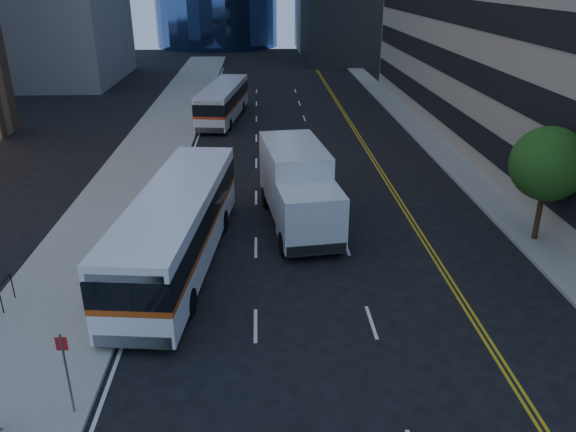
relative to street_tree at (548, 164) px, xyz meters
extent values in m
plane|color=black|center=(-9.00, -8.00, -3.64)|extent=(160.00, 160.00, 0.00)
cube|color=gray|center=(-19.50, 17.00, -3.57)|extent=(5.00, 90.00, 0.15)
cube|color=gray|center=(0.00, 17.00, -3.57)|extent=(2.00, 90.00, 0.15)
cylinder|color=#332114|center=(0.00, 0.00, -2.39)|extent=(0.24, 0.24, 2.20)
sphere|color=#134313|center=(0.00, 0.00, 0.01)|extent=(3.20, 3.20, 3.20)
cube|color=white|center=(-15.60, -1.39, -2.71)|extent=(4.05, 12.64, 1.14)
cube|color=#BF4812|center=(-15.60, -1.39, -2.04)|extent=(4.08, 12.66, 0.23)
cube|color=black|center=(-15.60, -1.39, -1.47)|extent=(4.08, 12.66, 0.93)
cube|color=white|center=(-15.60, -1.39, -0.69)|extent=(4.05, 12.64, 0.52)
cylinder|color=black|center=(-17.23, -4.96, -3.12)|extent=(0.42, 1.06, 1.03)
cylinder|color=black|center=(-14.80, -5.23, -3.12)|extent=(0.42, 1.06, 1.03)
cylinder|color=black|center=(-16.45, 2.04, -3.12)|extent=(0.42, 1.06, 1.03)
cylinder|color=black|center=(-14.01, 1.76, -3.12)|extent=(0.42, 1.06, 1.03)
cube|color=silver|center=(-15.18, 23.88, -2.82)|extent=(3.85, 11.16, 1.00)
cube|color=red|center=(-15.18, 23.88, -2.23)|extent=(3.88, 11.18, 0.20)
cube|color=black|center=(-15.18, 23.88, -1.73)|extent=(3.88, 11.18, 0.82)
cube|color=silver|center=(-15.18, 23.88, -1.04)|extent=(3.85, 11.16, 0.46)
cylinder|color=black|center=(-16.69, 20.78, -3.19)|extent=(0.40, 0.94, 0.91)
cylinder|color=black|center=(-14.58, 20.49, -3.19)|extent=(0.40, 0.94, 0.91)
cylinder|color=black|center=(-15.84, 26.92, -3.19)|extent=(0.40, 0.94, 0.91)
cylinder|color=black|center=(-13.73, 26.62, -3.19)|extent=(0.40, 0.94, 0.91)
cube|color=silver|center=(-10.14, -0.41, -2.05)|extent=(2.93, 2.74, 2.31)
cube|color=black|center=(-10.00, -1.45, -1.61)|extent=(2.43, 0.37, 1.21)
cube|color=silver|center=(-10.62, 3.41, -1.39)|extent=(3.29, 5.57, 2.86)
cube|color=black|center=(-10.47, 2.21, -3.04)|extent=(2.94, 7.46, 0.28)
cylinder|color=black|center=(-11.30, -0.78, -3.11)|extent=(0.44, 1.09, 1.06)
cylinder|color=black|center=(-8.92, -0.48, -3.11)|extent=(0.44, 1.09, 1.06)
cylinder|color=black|center=(-12.00, 4.67, -3.11)|extent=(0.44, 1.09, 1.06)
cylinder|color=black|center=(-9.61, 4.98, -3.11)|extent=(0.44, 1.09, 1.06)
camera|label=1|loc=(-12.21, -22.16, 7.39)|focal=35.00mm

